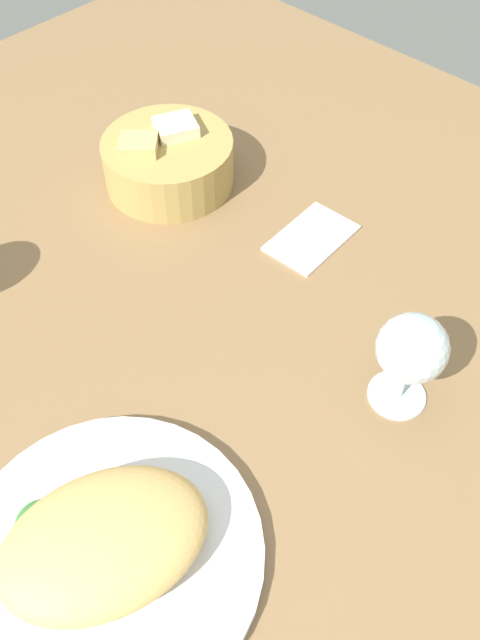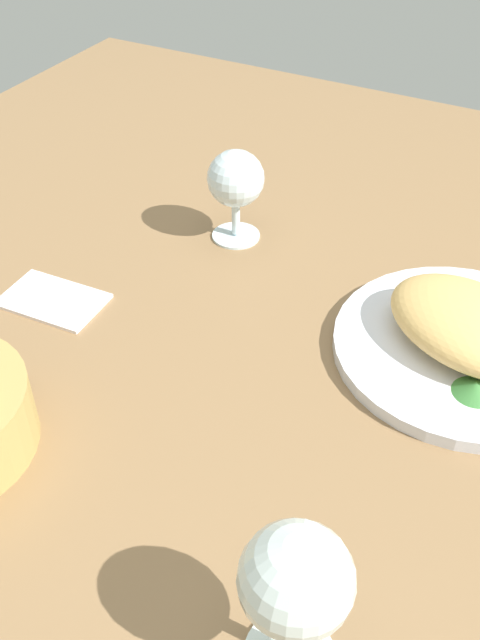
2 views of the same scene
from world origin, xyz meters
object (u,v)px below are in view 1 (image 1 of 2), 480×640
at_px(wine_glass_near, 411,352).
at_px(bread_basket, 168,160).
at_px(folded_napkin, 312,237).
at_px(plate, 110,555).

bearing_deg(wine_glass_near, bread_basket, 80.32).
bearing_deg(folded_napkin, bread_basket, 99.46).
height_order(bread_basket, folded_napkin, bread_basket).
distance_m(plate, wine_glass_near, 0.32).
bearing_deg(bread_basket, folded_napkin, -77.67).
xyz_separation_m(bread_basket, wine_glass_near, (-0.07, -0.41, 0.04)).
bearing_deg(bread_basket, plate, -138.23).
distance_m(bread_basket, wine_glass_near, 0.42).
distance_m(plate, bread_basket, 0.50).
relative_size(plate, wine_glass_near, 2.30).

